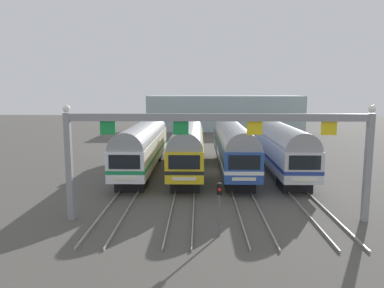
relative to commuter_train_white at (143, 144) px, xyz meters
The scene contains 9 objects.
ground_plane 7.01m from the commuter_train_white, ahead, with size 160.00×160.00×0.00m, color #4C4944.
track_bed 18.38m from the commuter_train_white, 69.15° to the left, with size 14.45×70.00×0.15m.
commuter_train_white is the anchor object (origin of this frame).
commuter_train_yellow 4.32m from the commuter_train_white, ahead, with size 2.88×18.06×5.05m.
commuter_train_blue 8.63m from the commuter_train_white, ahead, with size 2.88×18.06×5.05m.
commuter_train_silver 12.95m from the commuter_train_white, ahead, with size 2.88×18.06×4.77m.
catenary_gantry 15.17m from the commuter_train_white, 64.38° to the right, with size 18.19×0.44×6.97m.
yard_signal_mast 17.23m from the commuter_train_white, 67.92° to the right, with size 0.28×0.35×2.98m.
maintenance_building 39.65m from the commuter_train_white, 74.91° to the left, with size 29.59×10.00×6.68m, color #9EB2B7.
Camera 1 is at (-1.08, -35.05, 7.85)m, focal length 34.60 mm.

